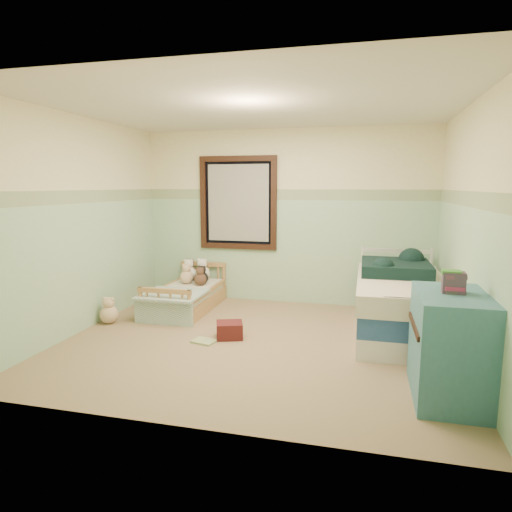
% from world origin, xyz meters
% --- Properties ---
extents(floor, '(4.20, 3.60, 0.02)m').
position_xyz_m(floor, '(0.00, 0.00, -0.01)').
color(floor, brown).
rests_on(floor, ground).
extents(ceiling, '(4.20, 3.60, 0.02)m').
position_xyz_m(ceiling, '(0.00, 0.00, 2.51)').
color(ceiling, beige).
rests_on(ceiling, wall_back).
extents(wall_back, '(4.20, 0.04, 2.50)m').
position_xyz_m(wall_back, '(0.00, 1.80, 1.25)').
color(wall_back, beige).
rests_on(wall_back, floor).
extents(wall_front, '(4.20, 0.04, 2.50)m').
position_xyz_m(wall_front, '(0.00, -1.80, 1.25)').
color(wall_front, beige).
rests_on(wall_front, floor).
extents(wall_left, '(0.04, 3.60, 2.50)m').
position_xyz_m(wall_left, '(-2.10, 0.00, 1.25)').
color(wall_left, beige).
rests_on(wall_left, floor).
extents(wall_right, '(0.04, 3.60, 2.50)m').
position_xyz_m(wall_right, '(2.10, 0.00, 1.25)').
color(wall_right, beige).
rests_on(wall_right, floor).
extents(wainscot_mint, '(4.20, 0.01, 1.50)m').
position_xyz_m(wainscot_mint, '(0.00, 1.79, 0.75)').
color(wainscot_mint, '#A0C9AD').
rests_on(wainscot_mint, floor).
extents(border_strip, '(4.20, 0.01, 0.15)m').
position_xyz_m(border_strip, '(0.00, 1.79, 1.57)').
color(border_strip, '#4A704D').
rests_on(border_strip, wall_back).
extents(window_frame, '(1.16, 0.06, 1.36)m').
position_xyz_m(window_frame, '(-0.70, 1.76, 1.45)').
color(window_frame, black).
rests_on(window_frame, wall_back).
extents(window_blinds, '(0.92, 0.01, 1.12)m').
position_xyz_m(window_blinds, '(-0.70, 1.77, 1.45)').
color(window_blinds, '#BAB9B1').
rests_on(window_blinds, window_frame).
extents(toddler_bed_frame, '(0.71, 1.43, 0.18)m').
position_xyz_m(toddler_bed_frame, '(-1.25, 1.05, 0.09)').
color(toddler_bed_frame, '#A0663A').
rests_on(toddler_bed_frame, floor).
extents(toddler_mattress, '(0.65, 1.37, 0.12)m').
position_xyz_m(toddler_mattress, '(-1.25, 1.05, 0.24)').
color(toddler_mattress, silver).
rests_on(toddler_mattress, toddler_bed_frame).
extents(patchwork_quilt, '(0.77, 0.71, 0.03)m').
position_xyz_m(patchwork_quilt, '(-1.25, 0.61, 0.32)').
color(patchwork_quilt, '#5E8EB0').
rests_on(patchwork_quilt, toddler_mattress).
extents(plush_bed_brown, '(0.22, 0.22, 0.22)m').
position_xyz_m(plush_bed_brown, '(-1.40, 1.55, 0.41)').
color(plush_bed_brown, brown).
rests_on(plush_bed_brown, toddler_mattress).
extents(plush_bed_white, '(0.22, 0.22, 0.22)m').
position_xyz_m(plush_bed_white, '(-1.20, 1.55, 0.42)').
color(plush_bed_white, silver).
rests_on(plush_bed_white, toddler_mattress).
extents(plush_bed_tan, '(0.18, 0.18, 0.18)m').
position_xyz_m(plush_bed_tan, '(-1.35, 1.33, 0.39)').
color(plush_bed_tan, '#D9B58D').
rests_on(plush_bed_tan, toddler_mattress).
extents(plush_bed_dark, '(0.18, 0.18, 0.18)m').
position_xyz_m(plush_bed_dark, '(-1.12, 1.33, 0.39)').
color(plush_bed_dark, black).
rests_on(plush_bed_dark, toddler_mattress).
extents(plush_floor_cream, '(0.24, 0.24, 0.24)m').
position_xyz_m(plush_floor_cream, '(-1.57, 0.63, 0.12)').
color(plush_floor_cream, '#F3E4C8').
rests_on(plush_floor_cream, floor).
extents(plush_floor_tan, '(0.23, 0.23, 0.23)m').
position_xyz_m(plush_floor_tan, '(-1.93, 0.22, 0.11)').
color(plush_floor_tan, '#D9B58D').
rests_on(plush_floor_tan, floor).
extents(twin_bed_frame, '(0.93, 1.86, 0.22)m').
position_xyz_m(twin_bed_frame, '(1.55, 0.65, 0.11)').
color(twin_bed_frame, silver).
rests_on(twin_bed_frame, floor).
extents(twin_boxspring, '(0.93, 1.86, 0.22)m').
position_xyz_m(twin_boxspring, '(1.55, 0.65, 0.33)').
color(twin_boxspring, navy).
rests_on(twin_boxspring, twin_bed_frame).
extents(twin_mattress, '(0.97, 1.90, 0.22)m').
position_xyz_m(twin_mattress, '(1.55, 0.65, 0.55)').
color(twin_mattress, beige).
rests_on(twin_mattress, twin_boxspring).
extents(teal_blanket, '(0.80, 0.84, 0.14)m').
position_xyz_m(teal_blanket, '(1.50, 0.95, 0.73)').
color(teal_blanket, black).
rests_on(teal_blanket, twin_mattress).
extents(dresser, '(0.54, 0.86, 0.86)m').
position_xyz_m(dresser, '(1.82, -0.86, 0.43)').
color(dresser, '#376775').
rests_on(dresser, floor).
extents(book_stack, '(0.18, 0.14, 0.17)m').
position_xyz_m(book_stack, '(1.82, -0.84, 0.95)').
color(book_stack, brown).
rests_on(book_stack, dresser).
extents(red_pillow, '(0.36, 0.34, 0.18)m').
position_xyz_m(red_pillow, '(-0.31, 0.07, 0.09)').
color(red_pillow, maroon).
rests_on(red_pillow, floor).
extents(floor_book, '(0.29, 0.24, 0.02)m').
position_xyz_m(floor_book, '(-0.54, -0.14, 0.01)').
color(floor_book, yellow).
rests_on(floor_book, floor).
extents(extra_plush_0, '(0.18, 0.18, 0.18)m').
position_xyz_m(extra_plush_0, '(-1.11, 1.25, 0.39)').
color(extra_plush_0, brown).
rests_on(extra_plush_0, toddler_mattress).
extents(extra_plush_1, '(0.19, 0.19, 0.19)m').
position_xyz_m(extra_plush_1, '(-1.34, 1.30, 0.40)').
color(extra_plush_1, '#D9B58D').
rests_on(extra_plush_1, toddler_mattress).
extents(extra_plush_2, '(0.22, 0.22, 0.22)m').
position_xyz_m(extra_plush_2, '(-1.40, 1.52, 0.41)').
color(extra_plush_2, silver).
rests_on(extra_plush_2, toddler_mattress).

